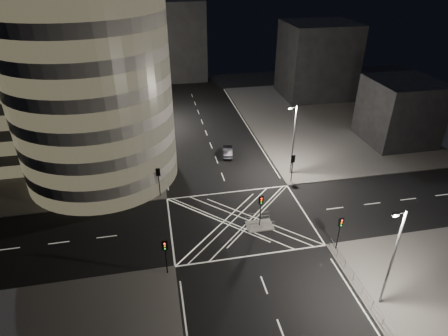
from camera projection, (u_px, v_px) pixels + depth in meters
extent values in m
plane|color=black|center=(239.00, 220.00, 43.65)|extent=(120.00, 120.00, 0.00)
cube|color=#5A5654|center=(31.00, 142.00, 61.64)|extent=(42.00, 42.00, 0.15)
cube|color=#5A5654|center=(354.00, 116.00, 71.48)|extent=(42.00, 42.00, 0.15)
cube|color=slate|center=(260.00, 226.00, 42.67)|extent=(3.00, 2.00, 0.15)
cylinder|color=gray|center=(91.00, 87.00, 46.53)|extent=(20.00, 20.00, 25.00)
cube|color=gray|center=(25.00, 70.00, 53.33)|extent=(20.00, 18.00, 25.00)
cube|color=gray|center=(75.00, 51.00, 70.06)|extent=(24.00, 16.00, 22.00)
cube|color=black|center=(317.00, 60.00, 78.25)|extent=(14.00, 12.00, 15.00)
cube|color=black|center=(399.00, 111.00, 59.77)|extent=(10.00, 10.00, 10.00)
cube|color=black|center=(167.00, 42.00, 87.79)|extent=(18.00, 8.00, 18.00)
cylinder|color=black|center=(145.00, 178.00, 48.71)|extent=(0.32, 0.32, 2.92)
ellipsoid|color=black|center=(143.00, 159.00, 47.32)|extent=(4.84, 4.84, 5.56)
cylinder|color=black|center=(145.00, 157.00, 53.80)|extent=(0.32, 0.32, 2.98)
ellipsoid|color=black|center=(143.00, 139.00, 52.42)|extent=(4.62, 4.62, 5.32)
cylinder|color=black|center=(144.00, 137.00, 58.68)|extent=(0.32, 0.32, 3.84)
ellipsoid|color=black|center=(142.00, 119.00, 57.17)|extent=(4.06, 4.06, 4.67)
cylinder|color=black|center=(143.00, 121.00, 63.73)|extent=(0.32, 0.32, 4.07)
ellipsoid|color=black|center=(141.00, 101.00, 61.96)|extent=(5.50, 5.50, 6.33)
cylinder|color=black|center=(143.00, 110.00, 68.96)|extent=(0.32, 0.32, 3.54)
ellipsoid|color=black|center=(141.00, 95.00, 67.48)|extent=(4.34, 4.34, 4.99)
cylinder|color=black|center=(159.00, 186.00, 47.11)|extent=(0.12, 0.12, 3.00)
cube|color=black|center=(158.00, 172.00, 46.14)|extent=(0.28, 0.22, 0.90)
cube|color=black|center=(158.00, 172.00, 46.14)|extent=(0.55, 0.04, 1.10)
cylinder|color=black|center=(166.00, 261.00, 35.55)|extent=(0.12, 0.12, 3.00)
cube|color=black|center=(165.00, 245.00, 34.58)|extent=(0.28, 0.22, 0.90)
cube|color=black|center=(165.00, 245.00, 34.58)|extent=(0.55, 0.04, 1.10)
cylinder|color=black|center=(292.00, 172.00, 50.10)|extent=(0.12, 0.12, 3.00)
cube|color=black|center=(293.00, 159.00, 49.13)|extent=(0.28, 0.22, 0.90)
cube|color=black|center=(293.00, 159.00, 49.13)|extent=(0.55, 0.04, 1.10)
cylinder|color=black|center=(338.00, 237.00, 38.54)|extent=(0.12, 0.12, 3.00)
cube|color=black|center=(341.00, 222.00, 37.56)|extent=(0.28, 0.22, 0.90)
cube|color=black|center=(341.00, 222.00, 37.56)|extent=(0.55, 0.04, 1.10)
cylinder|color=black|center=(260.00, 214.00, 41.89)|extent=(0.12, 0.12, 3.00)
cube|color=black|center=(261.00, 200.00, 40.92)|extent=(0.28, 0.22, 0.90)
cube|color=black|center=(261.00, 200.00, 40.92)|extent=(0.55, 0.04, 1.10)
cylinder|color=slate|center=(150.00, 143.00, 49.67)|extent=(0.20, 0.20, 10.00)
cylinder|color=slate|center=(150.00, 108.00, 47.33)|extent=(0.90, 0.10, 0.10)
cube|color=slate|center=(153.00, 109.00, 47.45)|extent=(0.50, 0.25, 0.18)
cube|color=white|center=(153.00, 110.00, 47.51)|extent=(0.42, 0.20, 0.05)
cylinder|color=slate|center=(147.00, 99.00, 64.97)|extent=(0.20, 0.20, 10.00)
cylinder|color=slate|center=(147.00, 71.00, 62.63)|extent=(0.90, 0.10, 0.10)
cube|color=slate|center=(150.00, 71.00, 62.76)|extent=(0.50, 0.25, 0.18)
cube|color=white|center=(150.00, 72.00, 62.81)|extent=(0.42, 0.20, 0.05)
cylinder|color=slate|center=(293.00, 141.00, 50.34)|extent=(0.20, 0.20, 10.00)
cylinder|color=slate|center=(294.00, 107.00, 47.85)|extent=(0.90, 0.10, 0.10)
cube|color=slate|center=(290.00, 108.00, 47.82)|extent=(0.50, 0.25, 0.18)
cube|color=white|center=(290.00, 109.00, 47.88)|extent=(0.42, 0.20, 0.05)
cylinder|color=slate|center=(392.00, 260.00, 30.79)|extent=(0.20, 0.20, 10.00)
cylinder|color=slate|center=(401.00, 213.00, 28.29)|extent=(0.90, 0.10, 0.10)
cube|color=slate|center=(395.00, 215.00, 28.27)|extent=(0.50, 0.25, 0.18)
cube|color=white|center=(395.00, 216.00, 28.32)|extent=(0.42, 0.20, 0.05)
cube|color=slate|center=(358.00, 283.00, 34.38)|extent=(0.06, 11.70, 1.10)
cube|color=slate|center=(262.00, 226.00, 41.60)|extent=(2.80, 0.06, 1.10)
cube|color=slate|center=(258.00, 216.00, 43.13)|extent=(2.80, 0.06, 1.10)
imported|color=black|center=(228.00, 151.00, 57.35)|extent=(2.27, 4.38, 1.38)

